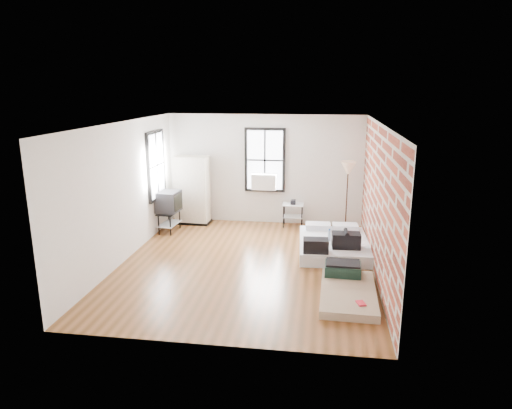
% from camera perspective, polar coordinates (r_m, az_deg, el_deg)
% --- Properties ---
extents(ground, '(6.00, 6.00, 0.00)m').
position_cam_1_polar(ground, '(9.26, -1.21, -7.45)').
color(ground, brown).
rests_on(ground, ground).
extents(room_shell, '(5.02, 6.02, 2.80)m').
position_cam_1_polar(room_shell, '(9.08, 0.55, 3.56)').
color(room_shell, silver).
rests_on(room_shell, ground).
extents(mattress_main, '(1.55, 2.04, 0.63)m').
position_cam_1_polar(mattress_main, '(10.01, 9.66, -4.89)').
color(mattress_main, white).
rests_on(mattress_main, ground).
extents(mattress_bare, '(0.97, 1.77, 0.38)m').
position_cam_1_polar(mattress_bare, '(8.14, 11.28, -10.07)').
color(mattress_bare, tan).
rests_on(mattress_bare, ground).
extents(wardrobe, '(0.90, 0.54, 1.75)m').
position_cam_1_polar(wardrobe, '(11.87, -7.97, 1.77)').
color(wardrobe, black).
rests_on(wardrobe, ground).
extents(side_table, '(0.53, 0.42, 0.69)m').
position_cam_1_polar(side_table, '(11.60, 4.66, -0.50)').
color(side_table, black).
rests_on(side_table, ground).
extents(floor_lamp, '(0.37, 0.37, 1.71)m').
position_cam_1_polar(floor_lamp, '(11.32, 11.44, 4.05)').
color(floor_lamp, black).
rests_on(floor_lamp, ground).
extents(tv_stand, '(0.55, 0.74, 1.01)m').
position_cam_1_polar(tv_stand, '(11.27, -10.85, 0.19)').
color(tv_stand, black).
rests_on(tv_stand, ground).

